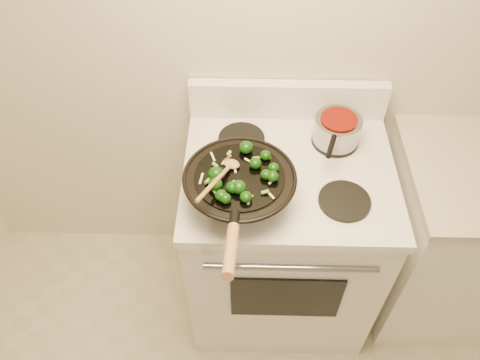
{
  "coord_description": "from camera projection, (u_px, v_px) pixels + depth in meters",
  "views": [
    {
      "loc": [
        -0.41,
        0.01,
        2.18
      ],
      "look_at": [
        -0.44,
        1.02,
        1.02
      ],
      "focal_mm": 35.0,
      "sensor_mm": 36.0,
      "label": 1
    }
  ],
  "objects": [
    {
      "name": "wooden_spoon",
      "position": [
        222.0,
        174.0,
        1.49
      ],
      "size": [
        0.14,
        0.24,
        0.07
      ],
      "color": "#A87242",
      "rests_on": "wok"
    },
    {
      "name": "stove",
      "position": [
        282.0,
        238.0,
        2.05
      ],
      "size": [
        0.78,
        0.67,
        1.08
      ],
      "color": "white",
      "rests_on": "ground"
    },
    {
      "name": "stirfry",
      "position": [
        241.0,
        176.0,
        1.5
      ],
      "size": [
        0.26,
        0.26,
        0.04
      ],
      "color": "#0C3207",
      "rests_on": "wok"
    },
    {
      "name": "saucepan",
      "position": [
        337.0,
        129.0,
        1.76
      ],
      "size": [
        0.18,
        0.28,
        0.1
      ],
      "color": "gray",
      "rests_on": "stove"
    },
    {
      "name": "wok",
      "position": [
        240.0,
        187.0,
        1.55
      ],
      "size": [
        0.38,
        0.62,
        0.23
      ],
      "color": "black",
      "rests_on": "stove"
    }
  ]
}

